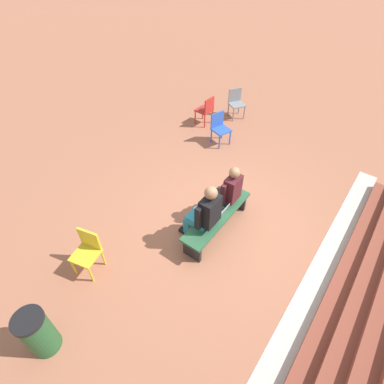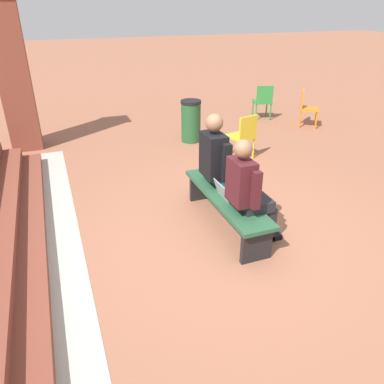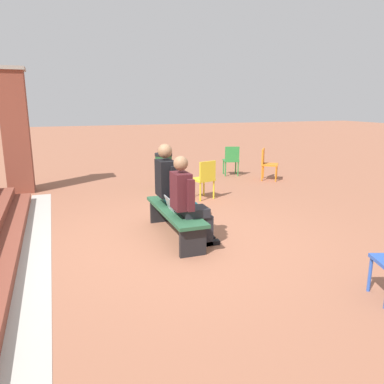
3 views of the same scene
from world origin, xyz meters
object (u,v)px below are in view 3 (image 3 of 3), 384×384
at_px(person_student, 188,199).
at_px(bench, 175,215).
at_px(laptop, 175,207).
at_px(plastic_chair_near_bench_right, 231,159).
at_px(litter_bin, 164,171).
at_px(person_adult, 172,185).
at_px(plastic_chair_near_bench_left, 204,177).
at_px(plastic_chair_by_pillar, 267,162).

bearing_deg(person_student, bench, 8.85).
relative_size(laptop, plastic_chair_near_bench_right, 0.38).
distance_m(person_student, laptop, 0.44).
bearing_deg(bench, litter_bin, -13.24).
distance_m(laptop, litter_bin, 3.45).
bearing_deg(bench, person_adult, -11.86).
height_order(laptop, plastic_chair_near_bench_left, plastic_chair_near_bench_left).
relative_size(person_student, plastic_chair_near_bench_left, 1.58).
relative_size(person_student, plastic_chair_by_pillar, 1.58).
xyz_separation_m(bench, plastic_chair_near_bench_left, (2.01, -1.31, 0.13)).
xyz_separation_m(person_student, plastic_chair_near_bench_left, (2.44, -1.24, -0.23)).
bearing_deg(plastic_chair_near_bench_right, person_student, 147.46).
bearing_deg(litter_bin, plastic_chair_by_pillar, -89.26).
bearing_deg(laptop, person_student, -168.29).
bearing_deg(bench, plastic_chair_near_bench_left, -33.04).
relative_size(laptop, plastic_chair_by_pillar, 0.38).
xyz_separation_m(person_adult, litter_bin, (2.97, -0.71, -0.31)).
xyz_separation_m(bench, laptop, (-0.05, 0.01, 0.15)).
height_order(laptop, plastic_chair_by_pillar, plastic_chair_by_pillar).
bearing_deg(bench, person_student, -171.15).
xyz_separation_m(laptop, plastic_chair_near_bench_left, (2.06, -1.32, -0.02)).
distance_m(plastic_chair_near_bench_left, litter_bin, 1.40).
bearing_deg(plastic_chair_by_pillar, plastic_chair_near_bench_left, 119.52).
xyz_separation_m(plastic_chair_by_pillar, plastic_chair_near_bench_right, (0.88, 0.63, 0.00)).
distance_m(person_student, plastic_chair_by_pillar, 5.22).
bearing_deg(person_adult, bench, 168.14).
bearing_deg(plastic_chair_by_pillar, litter_bin, 90.74).
relative_size(person_adult, plastic_chair_near_bench_left, 1.68).
distance_m(plastic_chair_near_bench_right, litter_bin, 2.44).
height_order(person_student, plastic_chair_near_bench_right, person_student).
xyz_separation_m(plastic_chair_by_pillar, litter_bin, (-0.04, 2.88, -0.05)).
bearing_deg(plastic_chair_near_bench_right, plastic_chair_by_pillar, -144.63).
relative_size(person_adult, plastic_chair_near_bench_right, 1.68).
distance_m(bench, person_student, 0.56).
bearing_deg(plastic_chair_near_bench_left, plastic_chair_near_bench_right, -37.93).
bearing_deg(plastic_chair_near_bench_left, plastic_chair_by_pillar, -60.48).
height_order(person_student, plastic_chair_near_bench_left, person_student).
bearing_deg(plastic_chair_near_bench_right, person_adult, 142.68).
distance_m(person_adult, plastic_chair_near_bench_left, 2.10).
xyz_separation_m(bench, person_student, (-0.43, -0.07, 0.36)).
relative_size(bench, litter_bin, 2.09).
distance_m(person_adult, plastic_chair_near_bench_right, 4.90).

